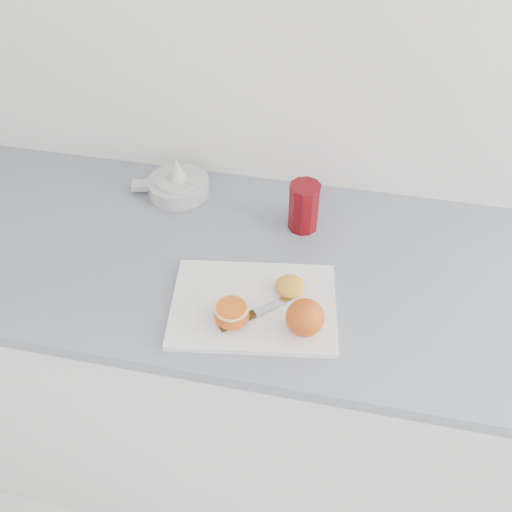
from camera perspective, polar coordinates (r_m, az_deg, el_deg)
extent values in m
cube|color=white|center=(1.62, 0.23, -11.99)|extent=(2.42, 0.60, 0.86)
cube|color=gray|center=(1.28, 0.29, -0.77)|extent=(2.48, 0.64, 0.03)
cube|color=white|center=(1.17, -0.23, -4.98)|extent=(0.37, 0.29, 0.01)
sphere|color=#D64410|center=(1.09, 4.93, -6.16)|extent=(0.07, 0.07, 0.07)
ellipsoid|color=#D64410|center=(1.12, -2.44, -5.93)|extent=(0.07, 0.07, 0.04)
cylinder|color=#F5D797|center=(1.10, -2.47, -5.24)|extent=(0.07, 0.07, 0.00)
cylinder|color=orange|center=(1.10, -2.47, -5.16)|extent=(0.06, 0.06, 0.00)
ellipsoid|color=gold|center=(1.18, 3.43, -3.03)|extent=(0.06, 0.06, 0.03)
cylinder|color=#EF9E43|center=(1.17, 3.45, -2.76)|extent=(0.05, 0.05, 0.00)
cube|color=#402C0E|center=(1.13, -1.82, -6.51)|extent=(0.07, 0.06, 0.01)
cube|color=#B7B7BC|center=(1.16, 1.99, -4.79)|extent=(0.08, 0.08, 0.00)
cylinder|color=#B7B7BC|center=(1.13, -1.82, -6.51)|extent=(0.00, 0.00, 0.01)
cylinder|color=silver|center=(1.45, -7.74, 6.91)|extent=(0.15, 0.15, 0.04)
cylinder|color=silver|center=(1.44, -7.82, 7.63)|extent=(0.11, 0.11, 0.01)
cone|color=silver|center=(1.42, -7.95, 8.68)|extent=(0.05, 0.05, 0.06)
cube|color=silver|center=(1.47, -11.33, 6.93)|extent=(0.05, 0.04, 0.02)
ellipsoid|color=#C93300|center=(1.43, -7.37, 7.64)|extent=(0.01, 0.01, 0.00)
ellipsoid|color=#C93300|center=(1.45, -8.34, 8.13)|extent=(0.01, 0.01, 0.00)
ellipsoid|color=#C93300|center=(1.43, -8.02, 7.46)|extent=(0.01, 0.01, 0.00)
ellipsoid|color=#C93300|center=(1.44, -7.02, 8.03)|extent=(0.01, 0.01, 0.00)
cylinder|color=maroon|center=(1.32, 4.82, 4.88)|extent=(0.07, 0.07, 0.12)
cylinder|color=#D96600|center=(1.35, 4.71, 3.41)|extent=(0.06, 0.06, 0.02)
cylinder|color=maroon|center=(1.28, 4.97, 6.96)|extent=(0.07, 0.07, 0.00)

